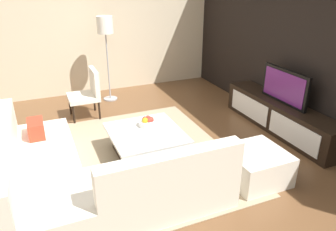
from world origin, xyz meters
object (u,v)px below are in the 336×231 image
(media_console, at_px, (280,117))
(ottoman, at_px, (255,166))
(television, at_px, (285,86))
(coffee_table, at_px, (146,143))
(fruit_bowl, at_px, (148,122))
(accent_chair_near, at_px, (88,91))
(sectional_couch, at_px, (85,176))
(floor_lamp, at_px, (105,31))

(media_console, bearing_deg, ottoman, -51.13)
(television, xyz_separation_m, coffee_table, (-0.10, -2.30, -0.57))
(coffee_table, relative_size, fruit_bowl, 3.74)
(accent_chair_near, relative_size, ottoman, 1.24)
(television, relative_size, ottoman, 1.39)
(sectional_couch, xyz_separation_m, accent_chair_near, (-2.34, 0.48, 0.21))
(media_console, bearing_deg, sectional_couch, -81.00)
(floor_lamp, height_order, ottoman, floor_lamp)
(floor_lamp, xyz_separation_m, fruit_bowl, (2.24, 0.03, -0.96))
(ottoman, relative_size, fruit_bowl, 2.50)
(television, height_order, coffee_table, television)
(television, bearing_deg, ottoman, -51.14)
(media_console, height_order, fruit_bowl, fruit_bowl)
(sectional_couch, height_order, fruit_bowl, sectional_couch)
(coffee_table, distance_m, floor_lamp, 2.70)
(television, relative_size, accent_chair_near, 1.12)
(floor_lamp, bearing_deg, fruit_bowl, 0.79)
(television, bearing_deg, fruit_bowl, -97.34)
(sectional_couch, height_order, floor_lamp, floor_lamp)
(media_console, xyz_separation_m, fruit_bowl, (-0.28, -2.20, 0.18))
(television, height_order, ottoman, television)
(coffee_table, relative_size, accent_chair_near, 1.20)
(ottoman, bearing_deg, fruit_bowl, -142.87)
(accent_chair_near, distance_m, floor_lamp, 1.27)
(television, bearing_deg, media_console, -90.00)
(accent_chair_near, bearing_deg, television, 65.20)
(media_console, bearing_deg, floor_lamp, -138.57)
(television, height_order, floor_lamp, floor_lamp)
(ottoman, bearing_deg, media_console, 128.87)
(coffee_table, height_order, floor_lamp, floor_lamp)
(television, xyz_separation_m, fruit_bowl, (-0.28, -2.20, -0.34))
(floor_lamp, bearing_deg, coffee_table, -1.62)
(sectional_couch, bearing_deg, fruit_bowl, 127.16)
(coffee_table, xyz_separation_m, accent_chair_near, (-1.73, -0.47, 0.29))
(media_console, xyz_separation_m, accent_chair_near, (-1.83, -2.77, 0.24))
(media_console, relative_size, sectional_couch, 0.98)
(media_console, height_order, ottoman, media_console)
(coffee_table, bearing_deg, television, 87.51)
(media_console, xyz_separation_m, coffee_table, (-0.10, -2.30, -0.05))
(sectional_couch, distance_m, ottoman, 2.08)
(fruit_bowl, bearing_deg, media_console, 82.66)
(sectional_couch, bearing_deg, television, 99.00)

